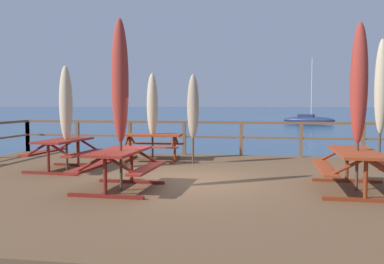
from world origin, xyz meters
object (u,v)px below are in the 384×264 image
patio_umbrella_tall_mid_left (193,107)px  sailboat_distant (308,120)px  picnic_table_mid_right (356,161)px  patio_umbrella_short_back (152,105)px  picnic_table_front_left (152,141)px  patio_umbrella_short_mid (66,104)px  patio_umbrella_tall_back_right (381,87)px  picnic_table_mid_centre (119,161)px  picnic_table_back_left (64,148)px  patio_umbrella_short_front (359,84)px  patio_umbrella_tall_front (120,82)px

patio_umbrella_tall_mid_left → sailboat_distant: bearing=80.0°
picnic_table_mid_right → patio_umbrella_short_back: bearing=143.4°
picnic_table_front_left → patio_umbrella_tall_mid_left: patio_umbrella_tall_mid_left is taller
patio_umbrella_short_mid → patio_umbrella_tall_back_right: 7.72m
picnic_table_mid_right → picnic_table_mid_centre: 4.46m
picnic_table_mid_right → patio_umbrella_short_back: patio_umbrella_short_back is taller
picnic_table_mid_right → sailboat_distant: bearing=85.4°
picnic_table_front_left → patio_umbrella_tall_back_right: bearing=-8.6°
patio_umbrella_short_back → patio_umbrella_tall_back_right: size_ratio=0.79×
picnic_table_back_left → patio_umbrella_tall_back_right: (7.68, 1.23, 1.49)m
patio_umbrella_tall_back_right → patio_umbrella_short_front: bearing=-112.1°
picnic_table_back_left → patio_umbrella_short_back: patio_umbrella_short_back is taller
patio_umbrella_tall_back_right → patio_umbrella_short_back: bearing=170.7°
picnic_table_mid_right → patio_umbrella_tall_back_right: patio_umbrella_tall_back_right is taller
patio_umbrella_tall_mid_left → patio_umbrella_short_mid: bearing=-150.6°
picnic_table_back_left → sailboat_distant: (10.03, 41.66, -0.78)m
picnic_table_mid_right → patio_umbrella_short_front: (0.04, 0.05, 1.45)m
picnic_table_front_left → picnic_table_back_left: 2.72m
picnic_table_mid_centre → patio_umbrella_short_mid: bearing=135.1°
patio_umbrella_short_front → patio_umbrella_short_mid: size_ratio=1.23×
picnic_table_mid_centre → patio_umbrella_tall_back_right: size_ratio=0.56×
patio_umbrella_short_back → patio_umbrella_tall_mid_left: patio_umbrella_short_back is taller
patio_umbrella_short_mid → picnic_table_front_left: bearing=53.3°
picnic_table_mid_centre → patio_umbrella_short_mid: patio_umbrella_short_mid is taller
picnic_table_back_left → patio_umbrella_short_mid: size_ratio=0.71×
picnic_table_mid_right → patio_umbrella_tall_front: size_ratio=0.68×
picnic_table_front_left → patio_umbrella_short_front: 6.24m
picnic_table_mid_centre → patio_umbrella_short_back: patio_umbrella_short_back is taller
patio_umbrella_short_back → patio_umbrella_tall_mid_left: size_ratio=1.03×
patio_umbrella_short_back → patio_umbrella_tall_front: size_ratio=0.78×
picnic_table_mid_right → picnic_table_back_left: (-6.58, 1.44, -0.01)m
sailboat_distant → picnic_table_back_left: bearing=-103.5°
patio_umbrella_short_mid → patio_umbrella_tall_back_right: bearing=9.2°
patio_umbrella_short_back → sailboat_distant: size_ratio=0.33×
patio_umbrella_tall_front → sailboat_distant: size_ratio=0.42×
picnic_table_back_left → patio_umbrella_tall_front: patio_umbrella_tall_front is taller
patio_umbrella_tall_mid_left → picnic_table_mid_centre: bearing=-102.2°
picnic_table_back_left → patio_umbrella_short_mid: 1.09m
patio_umbrella_short_back → patio_umbrella_short_front: size_ratio=0.80×
picnic_table_mid_right → sailboat_distant: sailboat_distant is taller
picnic_table_mid_right → patio_umbrella_short_front: patio_umbrella_short_front is taller
patio_umbrella_short_front → patio_umbrella_short_mid: patio_umbrella_short_front is taller
patio_umbrella_short_front → patio_umbrella_tall_mid_left: bearing=140.5°
patio_umbrella_short_back → sailboat_distant: bearing=78.0°
picnic_table_front_left → patio_umbrella_short_mid: 2.89m
picnic_table_back_left → patio_umbrella_short_back: (1.67, 2.22, 1.05)m
picnic_table_mid_right → patio_umbrella_short_mid: bearing=167.6°
picnic_table_front_left → patio_umbrella_tall_back_right: patio_umbrella_tall_back_right is taller
picnic_table_front_left → sailboat_distant: size_ratio=0.23×
patio_umbrella_short_back → patio_umbrella_tall_back_right: (6.02, -0.98, 0.44)m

